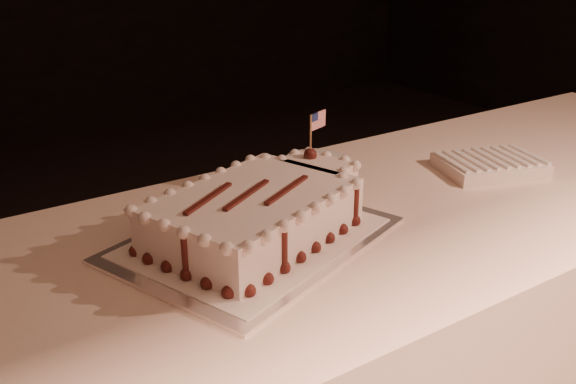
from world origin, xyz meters
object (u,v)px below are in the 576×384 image
side_plate (316,160)px  banquet_table (399,336)px  cake_board (254,239)px  napkin_stack (490,165)px  sheet_cake (262,210)px

side_plate → banquet_table: bearing=-82.6°
cake_board → napkin_stack: (0.69, 0.00, 0.01)m
cake_board → napkin_stack: napkin_stack is taller
napkin_stack → side_plate: bearing=137.9°
cake_board → banquet_table: bearing=-21.7°
cake_board → napkin_stack: 0.69m
cake_board → side_plate: (0.36, 0.30, 0.00)m
cake_board → side_plate: size_ratio=3.29×
cake_board → sheet_cake: (0.03, 0.01, 0.05)m
banquet_table → sheet_cake: (-0.38, 0.02, 0.43)m
side_plate → cake_board: bearing=-140.8°
sheet_cake → napkin_stack: 0.67m
banquet_table → napkin_stack: napkin_stack is taller
banquet_table → napkin_stack: size_ratio=8.41×
banquet_table → side_plate: (-0.04, 0.31, 0.38)m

